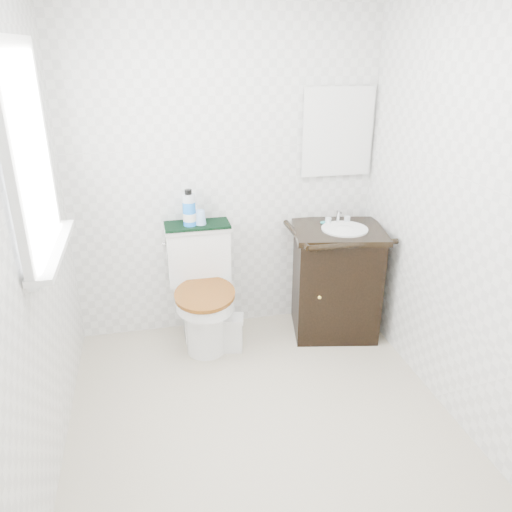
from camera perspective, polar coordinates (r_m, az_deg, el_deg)
name	(u,v)px	position (r m, az deg, el deg)	size (l,w,h in m)	color
floor	(264,423)	(3.04, 0.87, -18.55)	(2.40, 2.40, 0.00)	beige
wall_back	(225,172)	(3.55, -3.55, 9.59)	(2.40, 2.40, 0.00)	white
wall_front	(369,374)	(1.41, 12.81, -12.97)	(2.40, 2.40, 0.00)	white
wall_left	(23,246)	(2.43, -25.11, 1.07)	(2.40, 2.40, 0.00)	white
wall_right	(467,212)	(2.88, 22.94, 4.60)	(2.40, 2.40, 0.00)	white
window	(27,155)	(2.57, -24.70, 10.43)	(0.02, 0.70, 0.90)	white
mirror	(337,132)	(3.70, 9.28, 13.80)	(0.50, 0.02, 0.60)	silver
toilet	(202,295)	(3.59, -6.18, -4.46)	(0.47, 0.67, 0.85)	white
vanity	(336,278)	(3.73, 9.11, -2.52)	(0.72, 0.65, 0.92)	black
trash_bin	(231,333)	(3.59, -2.90, -8.74)	(0.21, 0.18, 0.26)	white
towel	(197,225)	(3.52, -6.75, 3.55)	(0.45, 0.22, 0.02)	black
mouthwash_bottle	(189,209)	(3.45, -7.65, 5.33)	(0.09, 0.09, 0.25)	#1C7AF0
cup	(200,217)	(3.49, -6.39, 4.43)	(0.08, 0.08, 0.10)	#95C2F5
soap_bar	(325,222)	(3.68, 7.84, 3.88)	(0.07, 0.04, 0.02)	teal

